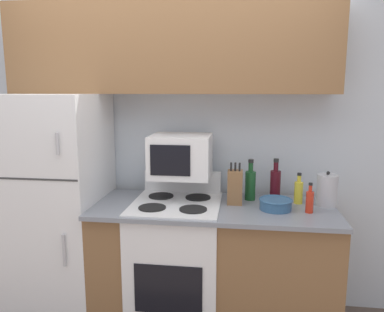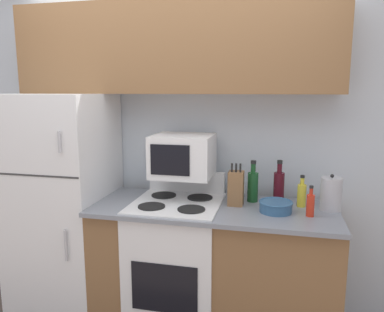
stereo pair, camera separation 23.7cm
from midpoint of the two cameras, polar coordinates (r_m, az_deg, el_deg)
name	(u,v)px [view 2 (the right image)]	position (r m, az deg, el deg)	size (l,w,h in m)	color
wall_back	(180,145)	(3.00, 0.46, 1.64)	(8.00, 0.05, 2.55)	silver
lower_cabinets	(213,267)	(2.80, 5.80, -16.56)	(1.67, 0.68, 0.92)	brown
refrigerator	(64,204)	(3.04, -16.81, -7.01)	(0.70, 0.71, 1.69)	white
upper_cabinets	(173,48)	(2.80, -0.37, 16.08)	(2.36, 0.32, 0.65)	brown
stove	(177,262)	(2.82, 0.23, -15.85)	(0.62, 0.66, 1.09)	white
microwave	(183,156)	(2.69, 1.13, 0.05)	(0.43, 0.39, 0.30)	white
knife_block	(236,188)	(2.63, 9.28, -4.88)	(0.10, 0.11, 0.30)	brown
bowl	(276,206)	(2.56, 15.27, -7.43)	(0.22, 0.22, 0.07)	#335B84
bottle_wine_red	(279,185)	(2.79, 15.50, -4.34)	(0.08, 0.08, 0.30)	#470F19
bottle_cooking_spray	(302,194)	(2.72, 18.80, -5.57)	(0.06, 0.06, 0.22)	gold
bottle_wine_green	(253,185)	(2.74, 11.71, -4.44)	(0.08, 0.08, 0.30)	#194C23
bottle_hot_sauce	(310,204)	(2.54, 20.20, -6.96)	(0.05, 0.05, 0.20)	red
kettle	(331,194)	(2.70, 22.82, -5.37)	(0.14, 0.14, 0.25)	#B7B7BC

